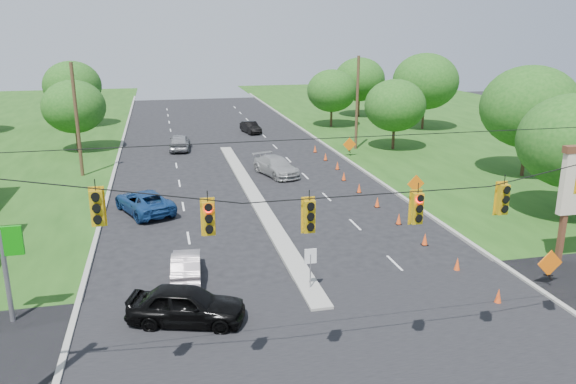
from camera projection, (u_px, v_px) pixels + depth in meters
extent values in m
plane|color=black|center=(354.00, 365.00, 19.87)|extent=(160.00, 160.00, 0.00)
cube|color=black|center=(354.00, 365.00, 19.87)|extent=(160.00, 14.00, 0.02)
cube|color=gray|center=(114.00, 175.00, 45.75)|extent=(0.25, 110.00, 0.16)
cube|color=gray|center=(349.00, 162.00, 50.10)|extent=(0.25, 110.00, 0.16)
cube|color=gray|center=(254.00, 198.00, 39.51)|extent=(1.00, 34.00, 0.18)
cylinder|color=gray|center=(310.00, 273.00, 25.23)|extent=(0.06, 0.06, 1.80)
cube|color=white|center=(311.00, 256.00, 25.00)|extent=(0.55, 0.04, 0.70)
cylinder|color=black|center=(373.00, 182.00, 16.97)|extent=(24.00, 0.04, 0.04)
cube|color=gold|center=(97.00, 208.00, 15.31)|extent=(0.34, 0.24, 1.00)
cube|color=gold|center=(208.00, 218.00, 16.11)|extent=(0.34, 0.24, 1.00)
cube|color=gold|center=(309.00, 216.00, 16.80)|extent=(0.34, 0.24, 1.00)
cube|color=gold|center=(417.00, 208.00, 17.56)|extent=(0.34, 0.24, 1.00)
cube|color=gold|center=(503.00, 199.00, 18.18)|extent=(0.34, 0.24, 1.00)
cylinder|color=#422D1C|center=(77.00, 121.00, 43.97)|extent=(0.28, 0.28, 9.00)
cylinder|color=#422D1C|center=(357.00, 103.00, 54.04)|extent=(0.28, 0.28, 9.00)
cylinder|color=gray|center=(6.00, 277.00, 22.22)|extent=(0.20, 0.20, 4.00)
cube|color=#0B8509|center=(1.00, 241.00, 21.80)|extent=(1.60, 0.15, 1.20)
cube|color=#59331E|center=(563.00, 224.00, 27.65)|extent=(0.25, 0.25, 4.40)
cone|color=#F34F19|center=(498.00, 296.00, 24.22)|extent=(0.32, 0.32, 0.70)
cone|color=#F34F19|center=(457.00, 264.00, 27.49)|extent=(0.32, 0.32, 0.70)
cone|color=#F34F19|center=(425.00, 239.00, 30.76)|extent=(0.32, 0.32, 0.70)
cone|color=#F34F19|center=(399.00, 219.00, 34.04)|extent=(0.32, 0.32, 0.70)
cone|color=#F34F19|center=(377.00, 202.00, 37.31)|extent=(0.32, 0.32, 0.70)
cone|color=#F34F19|center=(359.00, 188.00, 40.58)|extent=(0.32, 0.32, 0.70)
cone|color=#F34F19|center=(344.00, 176.00, 43.86)|extent=(0.32, 0.32, 0.70)
cone|color=#F34F19|center=(337.00, 166.00, 47.26)|extent=(0.32, 0.32, 0.70)
cone|color=#F34F19|center=(326.00, 157.00, 50.53)|extent=(0.32, 0.32, 0.70)
cone|color=#F34F19|center=(315.00, 149.00, 53.81)|extent=(0.32, 0.32, 0.70)
cube|color=black|center=(548.00, 275.00, 25.78)|extent=(0.06, 0.58, 0.26)
cube|color=black|center=(548.00, 275.00, 25.78)|extent=(0.06, 0.58, 0.26)
cube|color=orange|center=(550.00, 263.00, 25.62)|extent=(1.27, 0.05, 1.27)
cube|color=black|center=(415.00, 192.00, 38.88)|extent=(0.06, 0.58, 0.26)
cube|color=black|center=(415.00, 192.00, 38.88)|extent=(0.06, 0.58, 0.26)
cube|color=orange|center=(416.00, 184.00, 38.71)|extent=(1.27, 0.05, 1.27)
cube|color=black|center=(349.00, 151.00, 51.97)|extent=(0.06, 0.58, 0.26)
cube|color=black|center=(349.00, 151.00, 51.97)|extent=(0.06, 0.58, 0.26)
cube|color=orange|center=(349.00, 144.00, 51.80)|extent=(1.27, 0.05, 1.27)
cylinder|color=black|center=(77.00, 139.00, 53.90)|extent=(0.28, 0.28, 2.52)
ellipsoid|color=#194C14|center=(74.00, 107.00, 53.04)|extent=(5.88, 5.88, 5.04)
cylinder|color=black|center=(75.00, 115.00, 67.45)|extent=(0.28, 0.28, 2.88)
ellipsoid|color=#194C14|center=(72.00, 85.00, 66.46)|extent=(6.72, 6.72, 5.76)
cylinder|color=black|center=(567.00, 197.00, 34.57)|extent=(0.28, 0.28, 2.88)
ellipsoid|color=#194C14|center=(575.00, 141.00, 33.58)|extent=(6.72, 6.72, 5.76)
cylinder|color=black|center=(524.00, 157.00, 44.74)|extent=(0.28, 0.28, 3.24)
ellipsoid|color=#194C14|center=(530.00, 107.00, 43.62)|extent=(7.56, 7.56, 6.48)
cylinder|color=black|center=(393.00, 137.00, 54.76)|extent=(0.28, 0.28, 2.52)
ellipsoid|color=#194C14|center=(395.00, 105.00, 53.90)|extent=(5.88, 5.88, 5.04)
cylinder|color=black|center=(423.00, 116.00, 65.74)|extent=(0.28, 0.28, 3.24)
ellipsoid|color=#194C14|center=(425.00, 81.00, 64.63)|extent=(7.56, 7.56, 6.48)
cylinder|color=black|center=(359.00, 106.00, 75.22)|extent=(0.28, 0.28, 2.88)
ellipsoid|color=#194C14|center=(360.00, 79.00, 74.23)|extent=(6.72, 6.72, 5.76)
cylinder|color=black|center=(331.00, 117.00, 67.43)|extent=(0.28, 0.28, 2.52)
ellipsoid|color=#194C14|center=(332.00, 91.00, 66.56)|extent=(5.88, 5.88, 5.04)
imported|color=black|center=(186.00, 305.00, 22.49)|extent=(5.07, 3.21, 1.61)
imported|color=beige|center=(186.00, 265.00, 26.68)|extent=(1.60, 3.92, 1.26)
imported|color=navy|center=(144.00, 202.00, 36.08)|extent=(4.33, 5.91, 1.49)
imported|color=#949494|center=(276.00, 166.00, 45.36)|extent=(3.54, 5.60, 1.51)
imported|color=gray|center=(180.00, 142.00, 54.75)|extent=(2.40, 4.89, 1.61)
imported|color=black|center=(251.00, 127.00, 63.71)|extent=(2.06, 4.11, 1.29)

